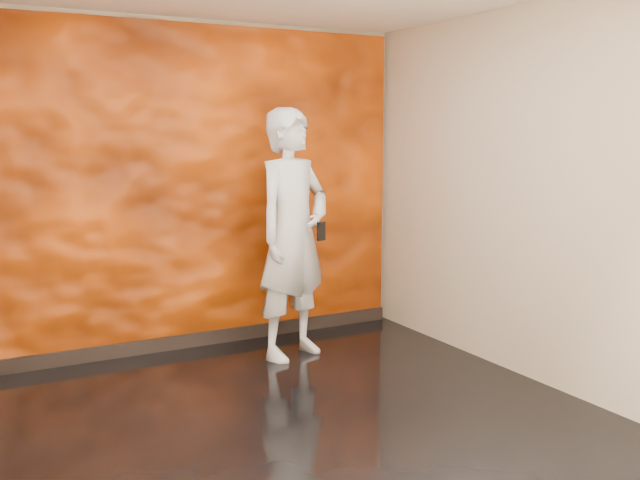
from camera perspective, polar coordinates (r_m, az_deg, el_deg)
The scene contains 5 objects.
room at distance 4.37m, azimuth -2.50°, elevation 2.54°, with size 4.02×4.02×2.81m.
feature_wall at distance 6.19m, azimuth -10.44°, elevation 4.04°, with size 3.90×0.06×2.75m, color #EB5306.
baseboard at distance 6.39m, azimuth -10.01°, elevation -7.86°, with size 3.90×0.04×0.12m, color black.
man at distance 5.85m, azimuth -2.18°, elevation 0.46°, with size 0.75×0.49×2.06m, color #9CA0AB.
phone at distance 5.64m, azimuth 0.10°, elevation 0.70°, with size 0.08×0.02×0.15m, color black.
Camera 1 is at (-1.89, -3.91, 1.87)m, focal length 40.00 mm.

